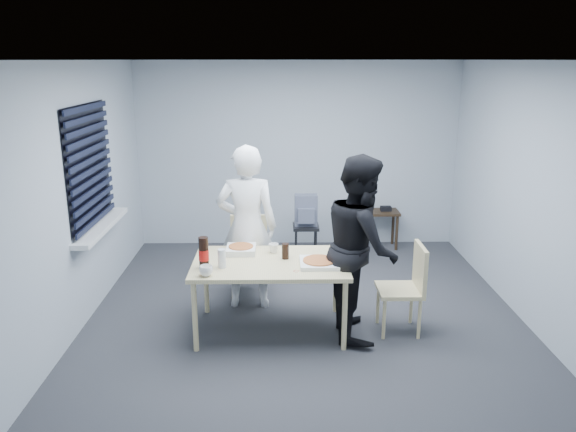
{
  "coord_description": "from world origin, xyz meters",
  "views": [
    {
      "loc": [
        -0.27,
        -5.36,
        2.6
      ],
      "look_at": [
        -0.18,
        0.1,
        1.08
      ],
      "focal_mm": 35.0,
      "sensor_mm": 36.0,
      "label": 1
    }
  ],
  "objects_px": {
    "person_white": "(247,227)",
    "side_table": "(370,216)",
    "chair_far": "(249,249)",
    "mug_a": "(206,271)",
    "person_black": "(361,247)",
    "soda_bottle": "(204,253)",
    "backpack": "(306,211)",
    "mug_b": "(274,248)",
    "dining_table": "(270,267)",
    "chair_right": "(409,282)",
    "stool": "(306,233)"
  },
  "relations": [
    {
      "from": "dining_table",
      "to": "soda_bottle",
      "type": "relative_size",
      "value": 4.92
    },
    {
      "from": "chair_far",
      "to": "mug_a",
      "type": "height_order",
      "value": "chair_far"
    },
    {
      "from": "chair_far",
      "to": "chair_right",
      "type": "bearing_deg",
      "value": -32.58
    },
    {
      "from": "chair_right",
      "to": "stool",
      "type": "xyz_separation_m",
      "value": [
        -0.9,
        2.09,
        -0.15
      ]
    },
    {
      "from": "chair_far",
      "to": "chair_right",
      "type": "height_order",
      "value": "same"
    },
    {
      "from": "dining_table",
      "to": "person_black",
      "type": "relative_size",
      "value": 0.84
    },
    {
      "from": "person_black",
      "to": "soda_bottle",
      "type": "xyz_separation_m",
      "value": [
        -1.48,
        -0.13,
        -0.01
      ]
    },
    {
      "from": "dining_table",
      "to": "chair_right",
      "type": "xyz_separation_m",
      "value": [
        1.35,
        -0.04,
        -0.15
      ]
    },
    {
      "from": "backpack",
      "to": "mug_b",
      "type": "distance_m",
      "value": 1.83
    },
    {
      "from": "dining_table",
      "to": "side_table",
      "type": "distance_m",
      "value": 2.9
    },
    {
      "from": "chair_far",
      "to": "side_table",
      "type": "xyz_separation_m",
      "value": [
        1.64,
        1.56,
        -0.06
      ]
    },
    {
      "from": "dining_table",
      "to": "person_white",
      "type": "bearing_deg",
      "value": 112.67
    },
    {
      "from": "chair_right",
      "to": "mug_b",
      "type": "xyz_separation_m",
      "value": [
        -1.31,
        0.3,
        0.26
      ]
    },
    {
      "from": "person_black",
      "to": "soda_bottle",
      "type": "distance_m",
      "value": 1.49
    },
    {
      "from": "person_black",
      "to": "side_table",
      "type": "height_order",
      "value": "person_black"
    },
    {
      "from": "side_table",
      "to": "mug_b",
      "type": "relative_size",
      "value": 8.05
    },
    {
      "from": "person_black",
      "to": "mug_b",
      "type": "xyz_separation_m",
      "value": [
        -0.84,
        0.3,
        -0.11
      ]
    },
    {
      "from": "backpack",
      "to": "side_table",
      "type": "bearing_deg",
      "value": 16.35
    },
    {
      "from": "dining_table",
      "to": "stool",
      "type": "height_order",
      "value": "dining_table"
    },
    {
      "from": "mug_b",
      "to": "chair_far",
      "type": "bearing_deg",
      "value": 111.81
    },
    {
      "from": "dining_table",
      "to": "mug_a",
      "type": "relative_size",
      "value": 12.11
    },
    {
      "from": "side_table",
      "to": "chair_right",
      "type": "bearing_deg",
      "value": -90.79
    },
    {
      "from": "soda_bottle",
      "to": "person_black",
      "type": "bearing_deg",
      "value": 5.08
    },
    {
      "from": "dining_table",
      "to": "mug_b",
      "type": "distance_m",
      "value": 0.28
    },
    {
      "from": "side_table",
      "to": "soda_bottle",
      "type": "xyz_separation_m",
      "value": [
        -1.99,
        -2.72,
        0.42
      ]
    },
    {
      "from": "person_white",
      "to": "backpack",
      "type": "relative_size",
      "value": 4.24
    },
    {
      "from": "mug_a",
      "to": "mug_b",
      "type": "height_order",
      "value": "mug_a"
    },
    {
      "from": "person_black",
      "to": "chair_far",
      "type": "bearing_deg",
      "value": 47.53
    },
    {
      "from": "chair_right",
      "to": "backpack",
      "type": "height_order",
      "value": "backpack"
    },
    {
      "from": "chair_far",
      "to": "mug_b",
      "type": "distance_m",
      "value": 0.83
    },
    {
      "from": "chair_far",
      "to": "mug_a",
      "type": "relative_size",
      "value": 7.24
    },
    {
      "from": "side_table",
      "to": "stool",
      "type": "xyz_separation_m",
      "value": [
        -0.94,
        -0.49,
        -0.09
      ]
    },
    {
      "from": "mug_a",
      "to": "chair_right",
      "type": "bearing_deg",
      "value": 9.73
    },
    {
      "from": "dining_table",
      "to": "chair_far",
      "type": "xyz_separation_m",
      "value": [
        -0.26,
        0.98,
        -0.15
      ]
    },
    {
      "from": "chair_right",
      "to": "mug_a",
      "type": "xyz_separation_m",
      "value": [
        -1.92,
        -0.33,
        0.26
      ]
    },
    {
      "from": "person_white",
      "to": "mug_b",
      "type": "bearing_deg",
      "value": 129.05
    },
    {
      "from": "stool",
      "to": "backpack",
      "type": "distance_m",
      "value": 0.31
    },
    {
      "from": "chair_right",
      "to": "backpack",
      "type": "relative_size",
      "value": 2.13
    },
    {
      "from": "dining_table",
      "to": "mug_a",
      "type": "height_order",
      "value": "mug_a"
    },
    {
      "from": "chair_far",
      "to": "mug_a",
      "type": "distance_m",
      "value": 1.41
    },
    {
      "from": "person_black",
      "to": "stool",
      "type": "distance_m",
      "value": 2.2
    },
    {
      "from": "mug_a",
      "to": "person_white",
      "type": "bearing_deg",
      "value": 71.88
    },
    {
      "from": "dining_table",
      "to": "mug_a",
      "type": "xyz_separation_m",
      "value": [
        -0.57,
        -0.37,
        0.11
      ]
    },
    {
      "from": "chair_right",
      "to": "person_black",
      "type": "bearing_deg",
      "value": -179.37
    },
    {
      "from": "person_white",
      "to": "side_table",
      "type": "bearing_deg",
      "value": -130.16
    },
    {
      "from": "side_table",
      "to": "mug_b",
      "type": "bearing_deg",
      "value": -120.57
    },
    {
      "from": "person_white",
      "to": "soda_bottle",
      "type": "relative_size",
      "value": 5.85
    },
    {
      "from": "person_black",
      "to": "person_white",
      "type": "bearing_deg",
      "value": 59.78
    },
    {
      "from": "person_black",
      "to": "mug_b",
      "type": "relative_size",
      "value": 17.7
    },
    {
      "from": "side_table",
      "to": "chair_far",
      "type": "bearing_deg",
      "value": -136.54
    }
  ]
}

